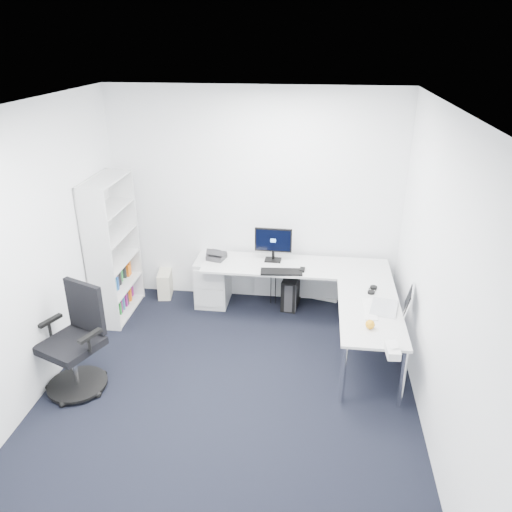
# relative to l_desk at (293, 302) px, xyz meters

# --- Properties ---
(ground) EXTENTS (4.20, 4.20, 0.00)m
(ground) POSITION_rel_l_desk_xyz_m (-0.55, -1.40, -0.33)
(ground) COLOR black
(ceiling) EXTENTS (4.20, 4.20, 0.00)m
(ceiling) POSITION_rel_l_desk_xyz_m (-0.55, -1.40, 2.37)
(ceiling) COLOR white
(wall_back) EXTENTS (3.60, 0.02, 2.70)m
(wall_back) POSITION_rel_l_desk_xyz_m (-0.55, 0.70, 1.02)
(wall_back) COLOR white
(wall_back) RESTS_ON ground
(wall_front) EXTENTS (3.60, 0.02, 2.70)m
(wall_front) POSITION_rel_l_desk_xyz_m (-0.55, -3.50, 1.02)
(wall_front) COLOR white
(wall_front) RESTS_ON ground
(wall_left) EXTENTS (0.02, 4.20, 2.70)m
(wall_left) POSITION_rel_l_desk_xyz_m (-2.35, -1.40, 1.02)
(wall_left) COLOR white
(wall_left) RESTS_ON ground
(wall_right) EXTENTS (0.02, 4.20, 2.70)m
(wall_right) POSITION_rel_l_desk_xyz_m (1.25, -1.40, 1.02)
(wall_right) COLOR white
(wall_right) RESTS_ON ground
(l_desk) EXTENTS (2.25, 1.26, 0.66)m
(l_desk) POSITION_rel_l_desk_xyz_m (0.00, 0.00, 0.00)
(l_desk) COLOR silver
(l_desk) RESTS_ON ground
(drawer_pedestal) EXTENTS (0.40, 0.50, 0.61)m
(drawer_pedestal) POSITION_rel_l_desk_xyz_m (-1.06, 0.46, -0.02)
(drawer_pedestal) COLOR silver
(drawer_pedestal) RESTS_ON ground
(bookshelf) EXTENTS (0.34, 0.87, 1.74)m
(bookshelf) POSITION_rel_l_desk_xyz_m (-2.17, 0.05, 0.54)
(bookshelf) COLOR silver
(bookshelf) RESTS_ON ground
(task_chair) EXTENTS (0.78, 0.78, 1.07)m
(task_chair) POSITION_rel_l_desk_xyz_m (-2.05, -1.43, 0.21)
(task_chair) COLOR black
(task_chair) RESTS_ON ground
(black_pc_tower) EXTENTS (0.24, 0.44, 0.41)m
(black_pc_tower) POSITION_rel_l_desk_xyz_m (-0.05, 0.49, -0.12)
(black_pc_tower) COLOR black
(black_pc_tower) RESTS_ON ground
(beige_pc_tower) EXTENTS (0.22, 0.38, 0.34)m
(beige_pc_tower) POSITION_rel_l_desk_xyz_m (-1.74, 0.57, -0.16)
(beige_pc_tower) COLOR beige
(beige_pc_tower) RESTS_ON ground
(power_strip) EXTENTS (0.37, 0.15, 0.04)m
(power_strip) POSITION_rel_l_desk_xyz_m (0.37, 0.69, -0.31)
(power_strip) COLOR silver
(power_strip) RESTS_ON ground
(monitor) EXTENTS (0.46, 0.15, 0.43)m
(monitor) POSITION_rel_l_desk_xyz_m (-0.29, 0.41, 0.55)
(monitor) COLOR black
(monitor) RESTS_ON l_desk
(black_keyboard) EXTENTS (0.50, 0.21, 0.02)m
(black_keyboard) POSITION_rel_l_desk_xyz_m (-0.15, 0.08, 0.34)
(black_keyboard) COLOR black
(black_keyboard) RESTS_ON l_desk
(mouse) EXTENTS (0.07, 0.10, 0.03)m
(mouse) POSITION_rel_l_desk_xyz_m (0.09, 0.16, 0.34)
(mouse) COLOR black
(mouse) RESTS_ON l_desk
(desk_phone) EXTENTS (0.25, 0.25, 0.14)m
(desk_phone) POSITION_rel_l_desk_xyz_m (-0.98, 0.37, 0.40)
(desk_phone) COLOR #2C2C2F
(desk_phone) RESTS_ON l_desk
(laptop) EXTENTS (0.45, 0.44, 0.27)m
(laptop) POSITION_rel_l_desk_xyz_m (0.95, -0.62, 0.46)
(laptop) COLOR silver
(laptop) RESTS_ON l_desk
(white_keyboard) EXTENTS (0.14, 0.44, 0.01)m
(white_keyboard) POSITION_rel_l_desk_xyz_m (0.80, -0.66, 0.34)
(white_keyboard) COLOR silver
(white_keyboard) RESTS_ON l_desk
(headphones) EXTENTS (0.16, 0.21, 0.05)m
(headphones) POSITION_rel_l_desk_xyz_m (0.86, -0.25, 0.35)
(headphones) COLOR black
(headphones) RESTS_ON l_desk
(orange_fruit) EXTENTS (0.09, 0.09, 0.09)m
(orange_fruit) POSITION_rel_l_desk_xyz_m (0.77, -1.02, 0.37)
(orange_fruit) COLOR orange
(orange_fruit) RESTS_ON l_desk
(tissue_box) EXTENTS (0.12, 0.22, 0.07)m
(tissue_box) POSITION_rel_l_desk_xyz_m (0.93, -1.42, 0.37)
(tissue_box) COLOR silver
(tissue_box) RESTS_ON l_desk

